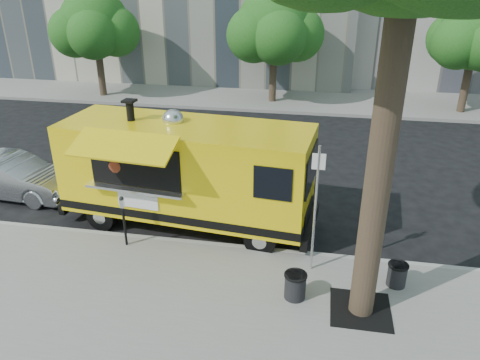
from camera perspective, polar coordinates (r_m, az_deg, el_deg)
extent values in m
plane|color=black|center=(12.50, 1.71, -6.46)|extent=(120.00, 120.00, 0.00)
cube|color=gray|center=(9.31, -2.20, -18.74)|extent=(60.00, 6.00, 0.15)
cube|color=#999993|center=(11.68, 1.02, -8.48)|extent=(60.00, 0.14, 0.16)
cube|color=gray|center=(24.96, 6.46, 9.78)|extent=(60.00, 5.00, 0.15)
cylinder|color=#33261C|center=(8.43, 16.78, 2.23)|extent=(0.48, 0.48, 6.50)
cube|color=black|center=(10.09, 14.47, -15.04)|extent=(1.20, 1.20, 0.02)
cylinder|color=#33261C|center=(26.11, -16.62, 12.69)|extent=(0.36, 0.36, 2.60)
sphere|color=#144C15|center=(25.76, -17.28, 17.78)|extent=(3.42, 3.42, 3.42)
cylinder|color=#33261C|center=(23.95, 4.03, 12.62)|extent=(0.36, 0.36, 2.60)
sphere|color=#144C15|center=(23.56, 4.21, 18.33)|extent=(3.60, 3.60, 3.60)
cylinder|color=#33261C|center=(24.39, 25.82, 10.48)|extent=(0.36, 0.36, 2.60)
sphere|color=#144C15|center=(24.03, 26.85, 15.73)|extent=(3.24, 3.24, 3.24)
cylinder|color=silver|center=(10.24, 9.13, -3.72)|extent=(0.06, 0.06, 3.00)
cube|color=white|center=(9.75, 9.58, 2.22)|extent=(0.28, 0.02, 0.35)
cylinder|color=black|center=(11.81, -13.88, -5.48)|extent=(0.06, 0.06, 1.05)
cube|color=silver|center=(11.51, -14.20, -2.79)|extent=(0.10, 0.08, 0.22)
sphere|color=black|center=(11.45, -14.26, -2.22)|extent=(0.11, 0.11, 0.11)
cube|color=yellow|center=(12.28, -6.50, 1.48)|extent=(6.62, 2.82, 2.33)
cube|color=black|center=(12.68, -6.30, -2.45)|extent=(6.64, 2.84, 0.22)
cube|color=black|center=(12.07, 8.52, -5.54)|extent=(0.39, 2.08, 0.30)
cube|color=black|center=(14.28, -18.62, -1.61)|extent=(0.39, 2.08, 0.30)
cube|color=black|center=(11.36, 8.72, 1.41)|extent=(0.23, 1.74, 0.94)
cylinder|color=black|center=(11.47, 2.52, -7.28)|extent=(0.82, 0.36, 0.79)
cylinder|color=black|center=(13.02, 4.42, -3.17)|extent=(0.82, 0.36, 0.79)
cylinder|color=black|center=(13.03, -16.48, -4.18)|extent=(0.82, 0.36, 0.79)
cylinder|color=black|center=(14.41, -12.77, -0.85)|extent=(0.82, 0.36, 0.79)
cube|color=black|center=(11.65, -12.55, 1.68)|extent=(2.38, 0.42, 1.04)
cube|color=silver|center=(11.75, -12.66, -1.13)|extent=(2.60, 0.61, 0.06)
cube|color=yellow|center=(10.97, -14.13, 4.03)|extent=(2.56, 1.18, 0.42)
cube|color=white|center=(11.94, -12.35, -2.29)|extent=(1.09, 0.15, 0.49)
cylinder|color=black|center=(12.43, -13.24, 8.18)|extent=(0.20, 0.20, 0.54)
sphere|color=silver|center=(12.18, -8.16, 7.28)|extent=(0.55, 0.55, 0.55)
sphere|color=#954120|center=(12.15, -14.17, 2.25)|extent=(0.83, 0.83, 0.83)
cylinder|color=#FF590C|center=(12.02, -14.64, 1.27)|extent=(0.35, 0.15, 0.34)
imported|color=#A0A1A6|center=(15.74, -25.98, 0.37)|extent=(3.99, 1.65, 1.29)
cylinder|color=black|center=(10.81, 18.59, -10.88)|extent=(0.41, 0.41, 0.53)
cylinder|color=black|center=(10.67, 18.77, -9.81)|extent=(0.44, 0.44, 0.04)
cylinder|color=black|center=(9.99, 6.74, -12.68)|extent=(0.44, 0.44, 0.58)
cylinder|color=black|center=(9.83, 6.82, -11.44)|extent=(0.48, 0.48, 0.04)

